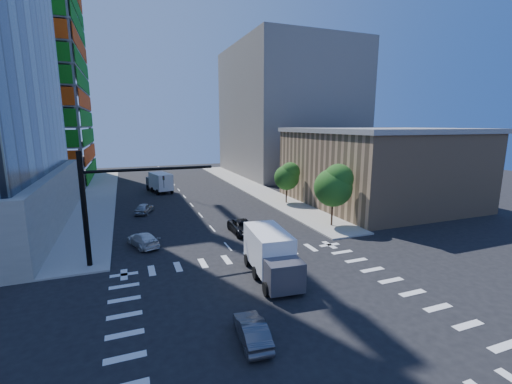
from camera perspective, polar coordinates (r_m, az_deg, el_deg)
name	(u,v)px	position (r m, az deg, el deg)	size (l,w,h in m)	color
ground	(284,312)	(21.88, 4.76, -19.24)	(160.00, 160.00, 0.00)	black
road_markings	(284,311)	(21.87, 4.76, -19.23)	(20.00, 20.00, 0.01)	silver
sidewalk_ne	(250,187)	(61.62, -0.92, 0.88)	(5.00, 60.00, 0.15)	#9A9992
sidewalk_nw	(99,197)	(58.13, -24.74, -0.78)	(5.00, 60.00, 0.15)	#9A9992
construction_building	(6,50)	(82.26, -36.27, 18.58)	(25.16, 34.50, 70.60)	slate
commercial_building	(377,166)	(51.59, 19.46, 4.12)	(20.50, 22.50, 10.60)	tan
bg_building_ne	(287,112)	(80.21, 5.25, 13.20)	(24.00, 30.00, 28.00)	slate
signal_mast_nw	(105,198)	(29.02, -23.89, -0.87)	(10.20, 0.40, 9.00)	black
tree_south	(335,185)	(37.84, 12.99, 1.17)	(4.16, 4.16, 6.82)	#382316
tree_north	(288,176)	(48.35, 5.31, 2.69)	(3.54, 3.52, 5.78)	#382316
car_nb_far	(243,227)	(35.52, -2.19, -5.85)	(2.24, 4.86, 1.35)	black
car_sb_near	(143,240)	(33.52, -18.31, -7.54)	(1.80, 4.43, 1.28)	silver
car_sb_mid	(144,208)	(45.68, -18.13, -2.58)	(1.54, 3.84, 1.31)	#A9ADB1
car_sb_cross	(252,331)	(19.04, -0.68, -22.09)	(1.31, 3.75, 1.23)	#4C4C51
box_truck_near	(272,259)	(25.28, 2.76, -11.12)	(3.31, 6.61, 3.35)	black
box_truck_far	(159,183)	(59.50, -15.88, 1.41)	(4.04, 6.63, 3.24)	black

